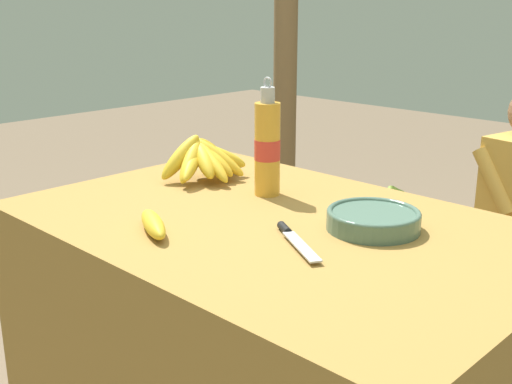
# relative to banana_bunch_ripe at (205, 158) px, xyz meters

# --- Properties ---
(market_counter) EXTENTS (1.34, 0.90, 0.79)m
(market_counter) POSITION_rel_banana_bunch_ripe_xyz_m (0.41, -0.13, -0.47)
(market_counter) COLOR olive
(market_counter) RESTS_ON ground_plane
(banana_bunch_ripe) EXTENTS (0.21, 0.29, 0.15)m
(banana_bunch_ripe) POSITION_rel_banana_bunch_ripe_xyz_m (0.00, 0.00, 0.00)
(banana_bunch_ripe) COLOR #4C381E
(banana_bunch_ripe) RESTS_ON market_counter
(serving_bowl) EXTENTS (0.23, 0.23, 0.05)m
(serving_bowl) POSITION_rel_banana_bunch_ripe_xyz_m (0.63, -0.01, -0.04)
(serving_bowl) COLOR #4C6B5B
(serving_bowl) RESTS_ON market_counter
(water_bottle) EXTENTS (0.07, 0.07, 0.33)m
(water_bottle) POSITION_rel_banana_bunch_ripe_xyz_m (0.24, 0.02, 0.07)
(water_bottle) COLOR gold
(water_bottle) RESTS_ON market_counter
(loose_banana_front) EXTENTS (0.19, 0.12, 0.05)m
(loose_banana_front) POSITION_rel_banana_bunch_ripe_xyz_m (0.27, -0.40, -0.05)
(loose_banana_front) COLOR gold
(loose_banana_front) RESTS_ON market_counter
(knife) EXTENTS (0.22, 0.14, 0.02)m
(knife) POSITION_rel_banana_bunch_ripe_xyz_m (0.54, -0.21, -0.06)
(knife) COLOR #BCBCC1
(knife) RESTS_ON market_counter
(wooden_bench) EXTENTS (1.55, 0.32, 0.40)m
(wooden_bench) POSITION_rel_banana_bunch_ripe_xyz_m (0.36, 1.18, -0.53)
(wooden_bench) COLOR brown
(wooden_bench) RESTS_ON ground_plane
(banana_bunch_green) EXTENTS (0.16, 0.27, 0.13)m
(banana_bunch_green) POSITION_rel_banana_bunch_ripe_xyz_m (-0.04, 1.18, -0.40)
(banana_bunch_green) COLOR #4C381E
(banana_bunch_green) RESTS_ON wooden_bench
(support_post_near) EXTENTS (0.13, 0.13, 2.51)m
(support_post_near) POSITION_rel_banana_bunch_ripe_xyz_m (-0.91, 1.39, 0.39)
(support_post_near) COLOR brown
(support_post_near) RESTS_ON ground_plane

